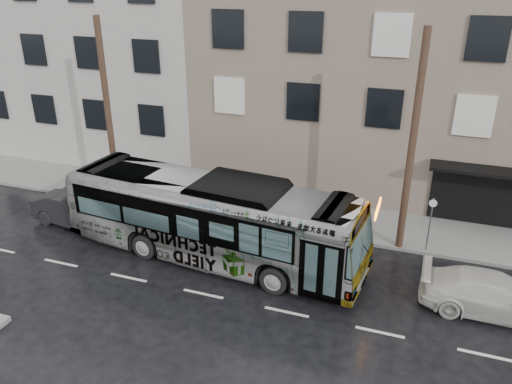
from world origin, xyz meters
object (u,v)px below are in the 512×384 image
utility_pole_rear (108,114)px  dark_sedan (79,210)px  sign_post (430,225)px  bus (211,218)px  utility_pole_front (412,146)px  white_sedan (494,295)px

utility_pole_rear → dark_sedan: utility_pole_rear is taller
sign_post → bus: bearing=-158.9°
bus → dark_sedan: bus is taller
bus → dark_sedan: 7.05m
utility_pole_rear → utility_pole_front: bearing=0.0°
utility_pole_rear → bus: bearing=-25.7°
utility_pole_front → utility_pole_rear: size_ratio=1.00×
dark_sedan → utility_pole_front: bearing=-71.7°
utility_pole_rear → white_sedan: bearing=-11.1°
utility_pole_front → bus: size_ratio=0.71×
bus → utility_pole_front: bearing=-60.4°
bus → white_sedan: size_ratio=2.59×
sign_post → utility_pole_rear: bearing=180.0°
utility_pole_rear → bus: (6.73, -3.23, -2.88)m
white_sedan → utility_pole_front: bearing=44.9°
sign_post → white_sedan: 4.16m
utility_pole_front → white_sedan: (3.41, -3.41, -3.94)m
white_sedan → dark_sedan: (-17.65, 0.65, 0.07)m
white_sedan → dark_sedan: 17.66m
white_sedan → dark_sedan: dark_sedan is taller
white_sedan → dark_sedan: bearing=87.8°
utility_pole_front → sign_post: (1.10, 0.00, -3.30)m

